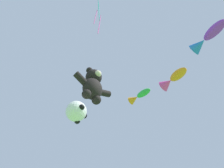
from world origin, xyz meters
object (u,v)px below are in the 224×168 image
soccer_ball_kite (76,111)px  fish_kite_violet (207,38)px  diamond_kite (99,12)px  fish_kite_emerald (139,96)px  teddy_bear_kite (93,85)px  fish_kite_tangerine (172,79)px

soccer_ball_kite → fish_kite_violet: fish_kite_violet is taller
soccer_ball_kite → diamond_kite: bearing=-109.8°
soccer_ball_kite → fish_kite_emerald: (3.73, -0.21, 3.37)m
soccer_ball_kite → fish_kite_violet: size_ratio=0.45×
diamond_kite → fish_kite_violet: bearing=-33.4°
fish_kite_emerald → diamond_kite: (-4.42, -1.71, 2.24)m
teddy_bear_kite → fish_kite_tangerine: size_ratio=1.34×
fish_kite_violet → fish_kite_tangerine: bearing=89.0°
fish_kite_tangerine → fish_kite_violet: fish_kite_violet is taller
teddy_bear_kite → fish_kite_tangerine: (3.50, -2.16, 1.21)m
soccer_ball_kite → fish_kite_emerald: bearing=-3.2°
fish_kite_emerald → diamond_kite: diamond_kite is taller
fish_kite_emerald → fish_kite_tangerine: bearing=-84.4°
teddy_bear_kite → soccer_ball_kite: bearing=146.7°
teddy_bear_kite → fish_kite_emerald: (3.28, 0.09, 1.62)m
soccer_ball_kite → fish_kite_tangerine: fish_kite_tangerine is taller
fish_kite_emerald → fish_kite_tangerine: 2.30m
soccer_ball_kite → diamond_kite: 5.97m
teddy_bear_kite → diamond_kite: diamond_kite is taller
soccer_ball_kite → fish_kite_emerald: 5.04m
fish_kite_emerald → fish_kite_tangerine: fish_kite_emerald is taller
teddy_bear_kite → fish_kite_violet: bearing=-53.4°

